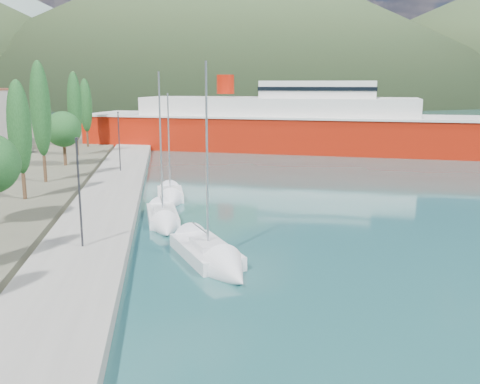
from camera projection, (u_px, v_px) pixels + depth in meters
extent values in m
plane|color=#225555|center=(182.00, 122.00, 134.82)|extent=(1400.00, 1400.00, 0.00)
cube|color=gray|center=(107.00, 203.00, 42.31)|extent=(5.00, 88.00, 0.80)
cone|color=gray|center=(230.00, 18.00, 670.99)|extent=(760.00, 760.00, 180.00)
cone|color=#364828|center=(222.00, 18.00, 400.40)|extent=(480.00, 480.00, 115.00)
cylinder|color=#47301E|center=(24.00, 186.00, 42.30)|extent=(0.30, 0.30, 2.06)
ellipsoid|color=#1C4C1F|center=(19.00, 127.00, 41.37)|extent=(1.80, 1.80, 7.29)
cylinder|color=#47301E|center=(45.00, 169.00, 49.68)|extent=(0.30, 0.30, 2.44)
ellipsoid|color=#1C4C1F|center=(40.00, 109.00, 48.57)|extent=(1.80, 1.80, 8.64)
cylinder|color=#47301E|center=(65.00, 154.00, 59.63)|extent=(0.36, 0.36, 2.47)
sphere|color=#1C4C1F|center=(63.00, 129.00, 59.07)|extent=(3.95, 3.95, 3.95)
cylinder|color=#47301E|center=(77.00, 146.00, 68.01)|extent=(0.30, 0.30, 2.31)
ellipsoid|color=#1C4C1F|center=(75.00, 105.00, 66.96)|extent=(1.80, 1.80, 8.17)
cylinder|color=#47301E|center=(88.00, 139.00, 77.25)|extent=(0.30, 0.30, 2.14)
ellipsoid|color=#1C4C1F|center=(86.00, 105.00, 76.28)|extent=(1.80, 1.80, 7.58)
cylinder|color=#2D2D33|center=(79.00, 194.00, 29.28)|extent=(0.12, 0.12, 6.00)
cube|color=#2D2D33|center=(77.00, 139.00, 28.93)|extent=(0.15, 0.50, 0.12)
cylinder|color=#2D2D33|center=(119.00, 142.00, 55.01)|extent=(0.12, 0.12, 6.00)
cube|color=#2D2D33|center=(118.00, 112.00, 54.65)|extent=(0.15, 0.50, 0.12)
cube|color=silver|center=(206.00, 253.00, 30.39)|extent=(4.00, 6.46, 0.96)
cube|color=silver|center=(208.00, 244.00, 29.90)|extent=(2.07, 2.72, 0.37)
cylinder|color=silver|center=(207.00, 157.00, 28.92)|extent=(0.12, 0.12, 10.16)
cone|color=silver|center=(232.00, 275.00, 26.94)|extent=(3.13, 3.37, 2.46)
cube|color=silver|center=(163.00, 217.00, 38.85)|extent=(2.44, 5.86, 0.81)
cube|color=silver|center=(163.00, 211.00, 38.37)|extent=(1.39, 2.37, 0.32)
cylinder|color=silver|center=(161.00, 144.00, 37.41)|extent=(0.12, 0.12, 9.90)
cone|color=silver|center=(166.00, 230.00, 35.32)|extent=(2.24, 2.81, 2.07)
cube|color=silver|center=(170.00, 195.00, 46.18)|extent=(2.21, 4.88, 0.83)
cube|color=silver|center=(170.00, 190.00, 45.76)|extent=(1.31, 1.96, 0.32)
cylinder|color=silver|center=(169.00, 143.00, 44.96)|extent=(0.12, 0.12, 8.30)
cone|color=silver|center=(171.00, 203.00, 43.19)|extent=(2.16, 2.30, 2.12)
cube|color=#A41807|center=(277.00, 135.00, 79.56)|extent=(58.07, 32.68, 5.58)
cube|color=silver|center=(277.00, 116.00, 79.00)|extent=(58.58, 33.17, 0.30)
cube|color=silver|center=(278.00, 108.00, 78.76)|extent=(40.69, 24.10, 2.99)
cube|color=silver|center=(319.00, 89.00, 76.80)|extent=(17.78, 12.92, 2.39)
cylinder|color=#A41807|center=(225.00, 84.00, 79.97)|extent=(2.59, 2.59, 2.79)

